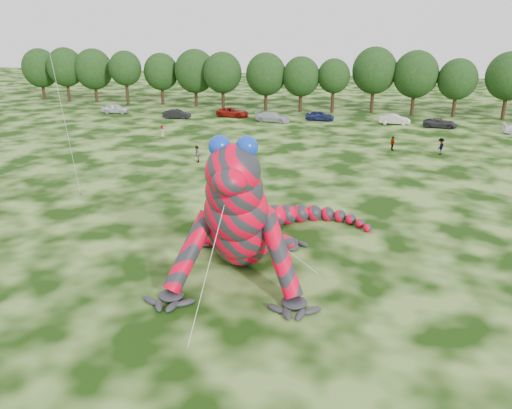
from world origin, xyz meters
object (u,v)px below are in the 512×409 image
Objects in this scene: car_4 at (320,116)px; spectator_1 at (197,154)px; car_5 at (394,119)px; tree_7 at (266,82)px; car_0 at (116,108)px; spectator_4 at (162,131)px; spectator_0 at (227,157)px; spectator_3 at (393,143)px; spectator_2 at (441,146)px; tree_2 at (94,75)px; tree_5 at (195,78)px; tree_0 at (41,74)px; car_1 at (177,114)px; tree_10 at (374,80)px; car_2 at (233,112)px; tree_3 at (126,78)px; tree_1 at (66,75)px; car_3 at (273,117)px; tree_4 at (161,79)px; tree_8 at (301,84)px; tree_13 at (508,86)px; tree_12 at (456,88)px; tree_6 at (223,81)px; inflatable_gecko at (245,191)px; tree_9 at (333,86)px; car_6 at (440,123)px; tree_11 at (415,83)px.

spectator_1 is (-9.91, -27.12, 0.15)m from car_4.
car_5 is 33.98m from spectator_1.
tree_7 is 2.16× the size of car_0.
spectator_0 reaches higher than spectator_4.
spectator_3 is 28.94m from spectator_4.
spectator_2 is (34.15, -0.96, 0.16)m from spectator_4.
tree_5 reaches higher than tree_2.
car_1 is at bearing -21.69° from tree_0.
car_2 is (-21.17, -8.96, -4.53)m from tree_10.
tree_3 is at bearing 34.12° from spectator_4.
car_0 is at bearing -160.33° from tree_7.
tree_1 is 5.17× the size of spectator_2.
spectator_4 is (14.98, -15.32, 0.04)m from car_0.
car_3 is at bearing -14.45° from tree_0.
tree_8 is (25.42, -1.73, -0.06)m from tree_4.
tree_13 is 50.39m from car_1.
spectator_1 reaches higher than car_0.
spectator_1 is (-5.75, -34.36, -3.58)m from tree_8.
car_2 is at bearing -92.99° from spectator_2.
car_3 is (6.97, -2.69, 0.04)m from car_2.
car_5 is (3.51, -9.13, -4.52)m from tree_10.
spectator_1 is (13.16, -35.81, -4.01)m from tree_5.
tree_5 reaches higher than spectator_2.
tree_0 reaches higher than car_1.
tree_12 is 45.89m from spectator_4.
tree_4 reaches higher than spectator_2.
tree_4 is 0.95× the size of tree_6.
tree_5 is at bearing -179.73° from tree_10.
tree_13 reaches higher than car_4.
tree_10 is (24.95, 1.89, 0.51)m from tree_6.
tree_0 is 44.67m from spectator_4.
tree_4 is at bearing -26.03° from car_0.
tree_10 is at bearing 76.39° from inflatable_gecko.
car_1 is at bearing -24.05° from tree_1.
tree_0 reaches higher than tree_3.
tree_9 is (36.78, 0.28, -0.38)m from tree_3.
tree_9 is at bearing -55.48° from car_2.
car_1 is at bearing -38.04° from tree_3.
car_6 is (23.97, 1.47, -0.10)m from car_3.
spectator_3 is at bearing -119.23° from car_3.
tree_9 is at bearing -6.89° from spectator_3.
tree_13 is 28.51m from car_4.
tree_6 reaches higher than spectator_3.
tree_12 is at bearing -66.40° from car_4.
spectator_2 reaches higher than car_5.
car_4 is at bearing -164.81° from tree_13.
tree_9 reaches higher than spectator_1.
tree_8 is at bearing -176.11° from tree_9.
car_4 is 19.76m from spectator_3.
tree_2 is 56.81m from tree_11.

